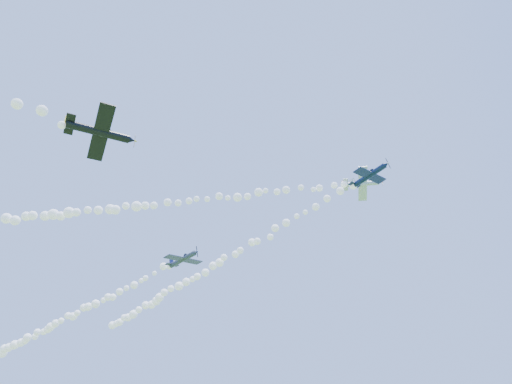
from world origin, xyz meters
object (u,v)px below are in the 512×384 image
at_px(plane_white, 362,184).
at_px(plane_navy, 370,175).
at_px(plane_black, 101,132).
at_px(plane_grey, 183,259).

height_order(plane_white, plane_navy, plane_white).
xyz_separation_m(plane_white, plane_navy, (2.04, -5.12, -2.74)).
bearing_deg(plane_black, plane_grey, 62.32).
bearing_deg(plane_white, plane_black, -132.26).
bearing_deg(plane_navy, plane_white, 134.39).
height_order(plane_navy, plane_grey, plane_navy).
xyz_separation_m(plane_grey, plane_black, (16.42, -39.19, -9.41)).
relative_size(plane_navy, plane_grey, 0.91).
relative_size(plane_white, plane_navy, 0.95).
bearing_deg(plane_black, plane_white, 13.69).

